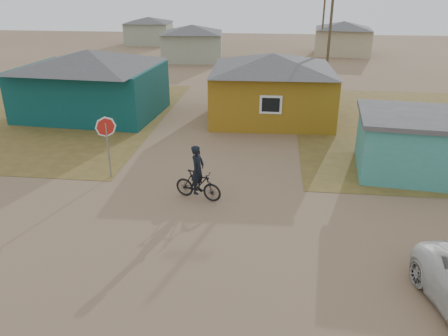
# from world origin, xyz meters

# --- Properties ---
(ground) EXTENTS (120.00, 120.00, 0.00)m
(ground) POSITION_xyz_m (0.00, 0.00, 0.00)
(ground) COLOR #85694D
(grass_nw) EXTENTS (20.00, 18.00, 0.00)m
(grass_nw) POSITION_xyz_m (-14.00, 13.00, 0.01)
(grass_nw) COLOR brown
(grass_nw) RESTS_ON ground
(house_teal) EXTENTS (8.93, 7.08, 4.00)m
(house_teal) POSITION_xyz_m (-8.50, 13.50, 2.05)
(house_teal) COLOR #0A3838
(house_teal) RESTS_ON ground
(house_yellow) EXTENTS (7.72, 6.76, 3.90)m
(house_yellow) POSITION_xyz_m (2.50, 14.00, 2.00)
(house_yellow) COLOR #8F6616
(house_yellow) RESTS_ON ground
(shed_turquoise) EXTENTS (6.71, 4.93, 2.60)m
(shed_turquoise) POSITION_xyz_m (9.50, 6.50, 1.31)
(shed_turquoise) COLOR teal
(shed_turquoise) RESTS_ON ground
(house_pale_west) EXTENTS (7.04, 6.15, 3.60)m
(house_pale_west) POSITION_xyz_m (-6.00, 34.00, 1.86)
(house_pale_west) COLOR gray
(house_pale_west) RESTS_ON ground
(house_beige_east) EXTENTS (6.95, 6.05, 3.60)m
(house_beige_east) POSITION_xyz_m (10.00, 40.00, 1.86)
(house_beige_east) COLOR tan
(house_beige_east) RESTS_ON ground
(house_pale_north) EXTENTS (6.28, 5.81, 3.40)m
(house_pale_north) POSITION_xyz_m (-14.00, 46.00, 1.75)
(house_pale_north) COLOR gray
(house_pale_north) RESTS_ON ground
(utility_pole_near) EXTENTS (1.40, 0.20, 8.00)m
(utility_pole_near) POSITION_xyz_m (6.50, 22.00, 4.14)
(utility_pole_near) COLOR #4C402D
(utility_pole_near) RESTS_ON ground
(utility_pole_far) EXTENTS (1.40, 0.20, 8.00)m
(utility_pole_far) POSITION_xyz_m (7.50, 38.00, 4.14)
(utility_pole_far) COLOR #4C402D
(utility_pole_far) RESTS_ON ground
(stop_sign) EXTENTS (0.87, 0.21, 2.68)m
(stop_sign) POSITION_xyz_m (-4.16, 4.51, 1.95)
(stop_sign) COLOR gray
(stop_sign) RESTS_ON ground
(cyclist) EXTENTS (1.99, 1.08, 2.17)m
(cyclist) POSITION_xyz_m (-0.08, 2.92, 0.79)
(cyclist) COLOR black
(cyclist) RESTS_ON ground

